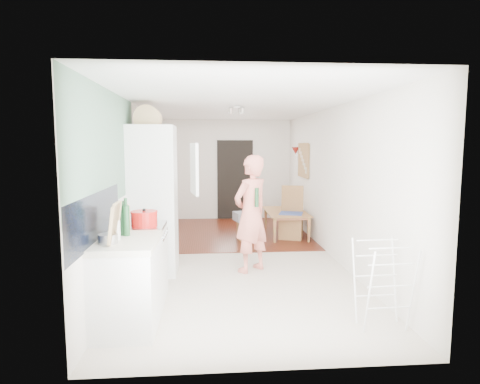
{
  "coord_description": "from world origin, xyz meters",
  "views": [
    {
      "loc": [
        -0.46,
        -6.61,
        1.87
      ],
      "look_at": [
        0.07,
        0.2,
        1.07
      ],
      "focal_mm": 30.0,
      "sensor_mm": 36.0,
      "label": 1
    }
  ],
  "objects": [
    {
      "name": "room_shell",
      "position": [
        0.0,
        0.0,
        1.25
      ],
      "size": [
        3.2,
        7.0,
        2.5
      ],
      "primitive_type": null,
      "color": "silver",
      "rests_on": "ground"
    },
    {
      "name": "floor",
      "position": [
        0.0,
        0.0,
        0.0
      ],
      "size": [
        3.2,
        7.0,
        0.01
      ],
      "primitive_type": "cube",
      "color": "beige",
      "rests_on": "ground"
    },
    {
      "name": "wood_floor_overlay",
      "position": [
        0.0,
        1.85,
        0.01
      ],
      "size": [
        3.2,
        3.3,
        0.01
      ],
      "primitive_type": "cube",
      "color": "#551B11",
      "rests_on": "room_shell"
    },
    {
      "name": "sage_wall_panel",
      "position": [
        -1.59,
        -2.0,
        1.85
      ],
      "size": [
        0.02,
        3.0,
        1.3
      ],
      "primitive_type": "cube",
      "color": "slate",
      "rests_on": "room_shell"
    },
    {
      "name": "tile_splashback",
      "position": [
        -1.59,
        -2.55,
        1.15
      ],
      "size": [
        0.02,
        1.9,
        0.5
      ],
      "primitive_type": "cube",
      "color": "black",
      "rests_on": "room_shell"
    },
    {
      "name": "doorway_recess",
      "position": [
        0.2,
        3.48,
        1.0
      ],
      "size": [
        0.9,
        0.04,
        2.0
      ],
      "primitive_type": "cube",
      "color": "black",
      "rests_on": "room_shell"
    },
    {
      "name": "base_cabinet",
      "position": [
        -1.3,
        -2.55,
        0.43
      ],
      "size": [
        0.6,
        0.9,
        0.86
      ],
      "primitive_type": "cube",
      "color": "white",
      "rests_on": "room_shell"
    },
    {
      "name": "worktop",
      "position": [
        -1.3,
        -2.55,
        0.89
      ],
      "size": [
        0.62,
        0.92,
        0.06
      ],
      "primitive_type": "cube",
      "color": "white",
      "rests_on": "room_shell"
    },
    {
      "name": "range_cooker",
      "position": [
        -1.3,
        -1.8,
        0.44
      ],
      "size": [
        0.6,
        0.6,
        0.88
      ],
      "primitive_type": "cube",
      "color": "white",
      "rests_on": "room_shell"
    },
    {
      "name": "cooker_top",
      "position": [
        -1.3,
        -1.8,
        0.9
      ],
      "size": [
        0.6,
        0.6,
        0.04
      ],
      "primitive_type": "cube",
      "color": "#B2B3B5",
      "rests_on": "room_shell"
    },
    {
      "name": "fridge_housing",
      "position": [
        -1.27,
        -0.78,
        1.07
      ],
      "size": [
        0.66,
        0.66,
        2.15
      ],
      "primitive_type": "cube",
      "color": "white",
      "rests_on": "room_shell"
    },
    {
      "name": "fridge_door",
      "position": [
        -0.66,
        -1.08,
        1.55
      ],
      "size": [
        0.14,
        0.56,
        0.7
      ],
      "primitive_type": "cube",
      "rotation": [
        0.0,
        0.0,
        -1.4
      ],
      "color": "white",
      "rests_on": "room_shell"
    },
    {
      "name": "fridge_interior",
      "position": [
        -0.96,
        -0.78,
        1.55
      ],
      "size": [
        0.02,
        0.52,
        0.66
      ],
      "primitive_type": "cube",
      "color": "white",
      "rests_on": "room_shell"
    },
    {
      "name": "pinboard",
      "position": [
        1.58,
        1.9,
        1.55
      ],
      "size": [
        0.03,
        0.9,
        0.7
      ],
      "primitive_type": "cube",
      "color": "tan",
      "rests_on": "room_shell"
    },
    {
      "name": "pinboard_frame",
      "position": [
        1.57,
        1.9,
        1.55
      ],
      "size": [
        0.0,
        0.94,
        0.74
      ],
      "primitive_type": "cube",
      "color": "#985A3B",
      "rests_on": "room_shell"
    },
    {
      "name": "wall_sconce",
      "position": [
        1.54,
        2.55,
        1.75
      ],
      "size": [
        0.18,
        0.18,
        0.16
      ],
      "primitive_type": "cone",
      "color": "maroon",
      "rests_on": "room_shell"
    },
    {
      "name": "person",
      "position": [
        0.16,
        -0.81,
        1.02
      ],
      "size": [
        0.89,
        0.86,
        2.04
      ],
      "primitive_type": "imported",
      "rotation": [
        0.0,
        0.0,
        3.84
      ],
      "color": "#E37968",
      "rests_on": "floor"
    },
    {
      "name": "dining_table",
      "position": [
        1.16,
        1.5,
        0.22
      ],
      "size": [
        0.7,
        1.24,
        0.43
      ],
      "primitive_type": "imported",
      "rotation": [
        0.0,
        0.0,
        1.56
      ],
      "color": "#985A3B",
      "rests_on": "floor"
    },
    {
      "name": "dining_chair",
      "position": [
        1.18,
        1.2,
        0.53
      ],
      "size": [
        0.56,
        0.56,
        1.06
      ],
      "primitive_type": null,
      "rotation": [
        0.0,
        0.0,
        -0.3
      ],
      "color": "#985A3B",
      "rests_on": "floor"
    },
    {
      "name": "stool",
      "position": [
        0.26,
        1.16,
        0.2
      ],
      "size": [
        0.35,
        0.35,
        0.4
      ],
      "primitive_type": null,
      "rotation": [
        0.0,
        0.0,
        0.15
      ],
      "color": "#985A3B",
      "rests_on": "floor"
    },
    {
      "name": "grey_drape",
      "position": [
        0.23,
        1.11,
        0.48
      ],
      "size": [
        0.46,
        0.46,
        0.17
      ],
      "primitive_type": "cube",
      "rotation": [
        0.0,
        0.0,
        0.25
      ],
      "color": "gray",
      "rests_on": "stool"
    },
    {
      "name": "drying_rack",
      "position": [
        1.3,
        -2.78,
        0.45
      ],
      "size": [
        0.48,
        0.43,
        0.9
      ],
      "primitive_type": null,
      "rotation": [
        0.0,
        0.0,
        0.04
      ],
      "color": "white",
      "rests_on": "floor"
    },
    {
      "name": "bread_bin",
      "position": [
        -1.32,
        -0.72,
        2.25
      ],
      "size": [
        0.43,
        0.41,
        0.2
      ],
      "primitive_type": null,
      "rotation": [
        0.0,
        0.0,
        0.12
      ],
      "color": "tan",
      "rests_on": "fridge_housing"
    },
    {
      "name": "red_casserole",
      "position": [
        -1.22,
        -1.89,
        1.01
      ],
      "size": [
        0.37,
        0.37,
        0.18
      ],
      "primitive_type": "cylinder",
      "rotation": [
        0.0,
        0.0,
        -0.18
      ],
      "color": "red",
      "rests_on": "cooker_top"
    },
    {
      "name": "steel_pan",
      "position": [
        -1.44,
        -2.71,
        0.97
      ],
      "size": [
        0.2,
        0.2,
        0.09
      ],
      "primitive_type": "cylinder",
      "rotation": [
        0.0,
        0.0,
        -0.07
      ],
      "color": "#B2B3B5",
      "rests_on": "worktop"
    },
    {
      "name": "held_bottle",
      "position": [
        0.23,
        -0.92,
        1.12
      ],
      "size": [
        0.06,
        0.06,
        0.28
      ],
      "primitive_type": "cylinder",
      "color": "#1A4422",
      "rests_on": "person"
    },
    {
      "name": "bottle_a",
      "position": [
        -1.33,
        -2.38,
        1.08
      ],
      "size": [
        0.08,
        0.08,
        0.32
      ],
      "primitive_type": "cylinder",
      "rotation": [
        0.0,
        0.0,
        -0.1
      ],
      "color": "#1A4422",
      "rests_on": "worktop"
    },
    {
      "name": "bottle_b",
      "position": [
        -1.37,
        -2.36,
        1.07
      ],
      "size": [
        0.08,
        0.08,
        0.3
      ],
      "primitive_type": "cylinder",
      "rotation": [
        0.0,
        0.0,
        0.22
      ],
      "color": "#1A4422",
      "rests_on": "worktop"
    },
    {
      "name": "bottle_c",
      "position": [
        -1.4,
        -2.56,
        1.02
      ],
      "size": [
        0.09,
        0.09,
        0.2
      ],
      "primitive_type": "cylinder",
      "rotation": [
        0.0,
        0.0,
        0.13
      ],
      "color": "silver",
      "rests_on": "worktop"
    },
    {
      "name": "pepper_mill_front",
      "position": [
        -1.37,
        -2.13,
        1.04
      ],
      "size": [
        0.08,
        0.08,
        0.23
      ],
      "primitive_type": "cylinder",
      "rotation": [
        0.0,
        0.0,
        0.2
      ],
      "color": "tan",
      "rests_on": "worktop"
    },
    {
      "name": "pepper_mill_back",
      "position": [
        -1.4,
        -2.02,
        1.02
      ],
      "size": [
        0.07,
        0.07,
        0.21
      ],
      "primitive_type": "cylinder",
      "rotation": [
        0.0,
        0.0,
        -0.23
      ],
      "color": "tan",
      "rests_on": "worktop"
    },
    {
      "name": "chopping_boards",
      "position": [
        -1.38,
        -2.7,
        1.12
      ],
      "size": [
        0.11,
        0.3,
        0.4
      ],
      "primitive_type": null,
      "rotation": [
        0.0,
        0.0,
        -0.24
      ],
      "color": "tan",
      "rests_on": "worktop"
    }
  ]
}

